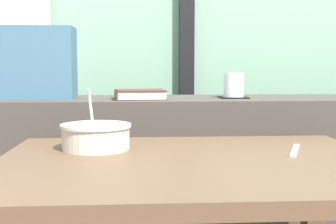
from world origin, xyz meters
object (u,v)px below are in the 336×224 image
object	(u,v)px
juice_glass	(234,86)
breakfast_table	(193,209)
closed_book	(139,94)
coaster_square	(233,97)
throw_pillow	(30,63)
fork_utensil	(295,150)
soup_bowl	(96,136)

from	to	relation	value
juice_glass	breakfast_table	bearing A→B (deg)	-110.67
juice_glass	closed_book	size ratio (longest dim) A/B	0.46
coaster_square	throw_pillow	xyz separation A→B (m)	(-0.74, 0.03, 0.13)
throw_pillow	fork_utensil	world-z (taller)	throw_pillow
throw_pillow	coaster_square	bearing A→B (deg)	-2.36
closed_book	soup_bowl	distance (m)	0.44
throw_pillow	soup_bowl	bearing A→B (deg)	-59.30
coaster_square	juice_glass	world-z (taller)	juice_glass
fork_utensil	coaster_square	bearing A→B (deg)	119.65
coaster_square	fork_utensil	distance (m)	0.52
juice_glass	throw_pillow	distance (m)	0.75
coaster_square	fork_utensil	bearing A→B (deg)	-83.35
soup_bowl	fork_utensil	xyz separation A→B (m)	(0.52, -0.06, -0.03)
soup_bowl	breakfast_table	bearing A→B (deg)	-31.10
coaster_square	throw_pillow	size ratio (longest dim) A/B	0.31
closed_book	juice_glass	bearing A→B (deg)	4.06
coaster_square	closed_book	bearing A→B (deg)	-175.94
soup_bowl	fork_utensil	bearing A→B (deg)	-6.99
throw_pillow	fork_utensil	xyz separation A→B (m)	(0.80, -0.53, -0.23)
closed_book	soup_bowl	size ratio (longest dim) A/B	1.01
fork_utensil	juice_glass	bearing A→B (deg)	119.65
juice_glass	soup_bowl	distance (m)	0.65
coaster_square	soup_bowl	world-z (taller)	soup_bowl
juice_glass	soup_bowl	bearing A→B (deg)	-136.68
fork_utensil	closed_book	bearing A→B (deg)	153.37
breakfast_table	soup_bowl	distance (m)	0.33
coaster_square	soup_bowl	size ratio (longest dim) A/B	0.53
fork_utensil	throw_pillow	bearing A→B (deg)	169.38
closed_book	throw_pillow	bearing A→B (deg)	172.05
breakfast_table	closed_book	distance (m)	0.63
breakfast_table	throw_pillow	bearing A→B (deg)	130.30
breakfast_table	closed_book	bearing A→B (deg)	102.74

